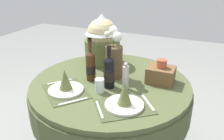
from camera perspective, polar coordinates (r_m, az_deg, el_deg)
The scene contains 10 objects.
dining_table at distance 1.82m, azimuth -0.38°, elevation -7.07°, with size 1.20×1.20×0.75m.
place_setting_left at distance 1.62m, azimuth -11.25°, elevation -3.67°, with size 0.43×0.42×0.16m.
place_setting_right at distance 1.42m, azimuth 3.05°, elevation -7.28°, with size 0.43×0.41×0.16m.
flower_vase at distance 1.75m, azimuth 0.51°, elevation 3.36°, with size 0.16×0.17×0.40m.
wine_bottle_left at distance 1.61m, azimuth -0.71°, elevation -0.40°, with size 0.08×0.08×0.31m.
wine_bottle_centre at distance 1.72m, azimuth -5.23°, elevation 1.16°, with size 0.07×0.07×0.33m.
tumbler_near_left at distance 1.58m, azimuth -3.17°, elevation -3.79°, with size 0.06×0.06×0.10m, color silver.
pepper_mill at distance 1.60m, azimuth 3.34°, elevation -1.65°, with size 0.04×0.04×0.20m.
gift_tub_back_left at distance 2.02m, azimuth -2.42°, elevation 7.85°, with size 0.30×0.30×0.43m.
woven_basket_side_right at distance 1.75m, azimuth 11.82°, elevation -0.92°, with size 0.19×0.16×0.18m.
Camera 1 is at (0.64, -1.42, 1.54)m, focal length 37.48 mm.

